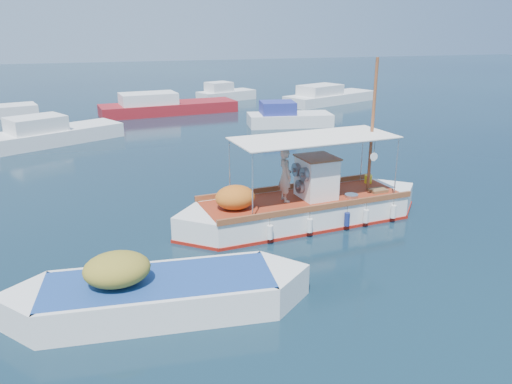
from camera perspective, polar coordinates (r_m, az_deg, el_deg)
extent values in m
plane|color=black|center=(16.21, 4.45, -4.50)|extent=(160.00, 160.00, 0.00)
cube|color=white|center=(16.91, 5.44, -2.37)|extent=(6.99, 2.96, 1.00)
cube|color=white|center=(15.69, -5.61, -4.09)|extent=(2.25, 2.25, 1.00)
cube|color=white|center=(18.67, 14.69, -0.86)|extent=(2.25, 2.25, 1.00)
cube|color=maroon|center=(17.02, 5.41, -3.31)|extent=(7.09, 3.04, 0.16)
cube|color=maroon|center=(16.75, 5.49, -0.84)|extent=(6.97, 2.78, 0.05)
cube|color=brown|center=(17.67, 3.77, 0.63)|extent=(6.86, 0.81, 0.18)
cube|color=brown|center=(15.77, 7.44, -1.74)|extent=(6.86, 0.81, 0.18)
cube|color=white|center=(16.74, 6.94, 1.62)|extent=(1.20, 1.28, 1.36)
cube|color=brown|center=(16.55, 7.03, 3.96)|extent=(1.30, 1.38, 0.05)
cylinder|color=slate|center=(16.14, 5.65, 2.03)|extent=(0.25, 0.47, 0.45)
cylinder|color=slate|center=(16.63, 4.71, 2.56)|extent=(0.25, 0.47, 0.45)
cylinder|color=slate|center=(16.53, 5.13, 0.64)|extent=(0.25, 0.47, 0.45)
cylinder|color=brown|center=(17.46, 13.16, 7.34)|extent=(0.12, 0.12, 4.53)
cylinder|color=brown|center=(17.13, 11.08, 6.03)|extent=(1.63, 0.24, 0.07)
cylinder|color=silver|center=(16.42, -3.04, 2.63)|extent=(0.04, 0.04, 2.04)
cylinder|color=silver|center=(14.64, -0.40, 0.64)|extent=(0.04, 0.04, 2.04)
cylinder|color=silver|center=(18.73, 12.03, 4.26)|extent=(0.04, 0.04, 2.04)
cylinder|color=silver|center=(17.19, 15.75, 2.67)|extent=(0.04, 0.04, 2.04)
cube|color=silver|center=(16.33, 6.71, 6.19)|extent=(5.54, 2.72, 0.04)
ellipsoid|color=#C1621C|center=(15.66, -2.39, -0.62)|extent=(1.37, 1.20, 0.76)
cube|color=yellow|center=(17.65, 8.13, 0.77)|extent=(0.24, 0.19, 0.36)
cylinder|color=yellow|center=(18.72, 12.70, 1.45)|extent=(0.30, 0.30, 0.31)
cube|color=brown|center=(17.83, 13.79, 0.17)|extent=(0.63, 0.47, 0.11)
cylinder|color=#B2B2B2|center=(17.08, 10.85, -0.45)|extent=(0.50, 0.50, 0.11)
cylinder|color=white|center=(16.57, 13.32, 3.93)|extent=(0.27, 0.06, 0.27)
cylinder|color=white|center=(15.08, 1.60, -4.61)|extent=(0.20, 0.20, 0.43)
cylinder|color=navy|center=(16.30, 10.36, -3.08)|extent=(0.20, 0.20, 0.43)
cylinder|color=white|center=(17.31, 15.42, -2.16)|extent=(0.20, 0.20, 0.43)
imported|color=#A69B8A|center=(16.22, 3.37, 1.92)|extent=(0.45, 0.66, 1.75)
cube|color=white|center=(12.07, -10.86, -11.96)|extent=(5.35, 2.44, 1.02)
cube|color=white|center=(12.35, -23.29, -12.52)|extent=(2.03, 2.03, 1.02)
cube|color=white|center=(12.34, 1.51, -10.86)|extent=(2.03, 2.03, 1.02)
cube|color=navy|center=(11.83, -11.00, -9.93)|extent=(5.33, 2.21, 0.06)
ellipsoid|color=olive|center=(11.68, -15.61, -8.50)|extent=(1.58, 1.33, 0.75)
cube|color=silver|center=(30.44, -21.78, 5.84)|extent=(7.38, 5.45, 1.00)
cube|color=silver|center=(29.89, -23.85, 7.13)|extent=(3.46, 3.13, 0.80)
cube|color=maroon|center=(38.31, -9.90, 9.28)|extent=(10.26, 3.99, 1.00)
cube|color=silver|center=(37.85, -12.21, 10.41)|extent=(4.26, 2.85, 0.80)
cube|color=silver|center=(33.17, 3.86, 8.09)|extent=(5.67, 2.93, 1.00)
cube|color=navy|center=(32.85, 2.49, 9.60)|extent=(2.41, 2.15, 0.80)
cube|color=silver|center=(43.40, 8.48, 10.43)|extent=(9.02, 5.86, 1.00)
cube|color=silver|center=(42.32, 7.34, 11.51)|extent=(4.07, 3.42, 0.80)
cube|color=silver|center=(44.70, -3.41, 10.83)|extent=(5.43, 3.64, 1.00)
cube|color=silver|center=(44.18, -4.26, 11.90)|extent=(2.49, 2.30, 0.80)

